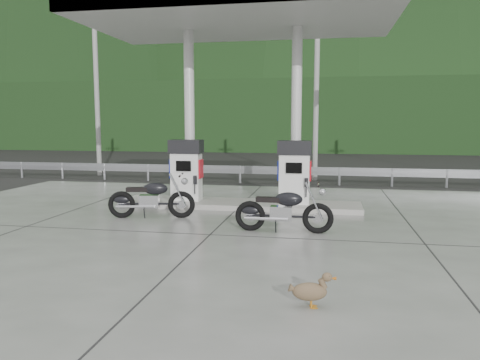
% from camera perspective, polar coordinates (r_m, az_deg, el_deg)
% --- Properties ---
extents(ground, '(160.00, 160.00, 0.00)m').
position_cam_1_polar(ground, '(11.33, -2.43, -5.60)').
color(ground, black).
rests_on(ground, ground).
extents(forecourt_apron, '(18.00, 14.00, 0.02)m').
position_cam_1_polar(forecourt_apron, '(11.33, -2.43, -5.55)').
color(forecourt_apron, slate).
rests_on(forecourt_apron, ground).
extents(pump_island, '(7.00, 1.40, 0.15)m').
position_cam_1_polar(pump_island, '(13.71, -0.09, -2.97)').
color(pump_island, gray).
rests_on(pump_island, forecourt_apron).
extents(gas_pump_left, '(0.95, 0.55, 1.80)m').
position_cam_1_polar(gas_pump_left, '(13.96, -6.56, 1.20)').
color(gas_pump_left, white).
rests_on(gas_pump_left, pump_island).
extents(gas_pump_right, '(0.95, 0.55, 1.80)m').
position_cam_1_polar(gas_pump_right, '(13.38, 6.66, 0.95)').
color(gas_pump_right, white).
rests_on(gas_pump_right, pump_island).
extents(canopy_column_left, '(0.30, 0.30, 5.00)m').
position_cam_1_polar(canopy_column_left, '(14.27, -6.17, 7.77)').
color(canopy_column_left, silver).
rests_on(canopy_column_left, pump_island).
extents(canopy_column_right, '(0.30, 0.30, 5.00)m').
position_cam_1_polar(canopy_column_right, '(13.70, 6.88, 7.79)').
color(canopy_column_right, silver).
rests_on(canopy_column_right, pump_island).
extents(canopy_roof, '(8.50, 5.00, 0.40)m').
position_cam_1_polar(canopy_roof, '(13.81, -0.09, 19.12)').
color(canopy_roof, silver).
rests_on(canopy_roof, canopy_column_left).
extents(guardrail, '(26.00, 0.16, 1.42)m').
position_cam_1_polar(guardrail, '(19.02, 2.97, 1.69)').
color(guardrail, gray).
rests_on(guardrail, ground).
extents(road, '(60.00, 7.00, 0.01)m').
position_cam_1_polar(road, '(22.55, 4.13, 0.72)').
color(road, black).
rests_on(road, ground).
extents(utility_pole_a, '(0.22, 0.22, 8.00)m').
position_cam_1_polar(utility_pole_a, '(22.88, -17.08, 10.55)').
color(utility_pole_a, gray).
rests_on(utility_pole_a, ground).
extents(utility_pole_b, '(0.22, 0.22, 8.00)m').
position_cam_1_polar(utility_pole_b, '(20.34, 9.31, 11.24)').
color(utility_pole_b, gray).
rests_on(utility_pole_b, ground).
extents(tree_band, '(80.00, 6.00, 6.00)m').
position_cam_1_polar(tree_band, '(40.85, 7.11, 7.72)').
color(tree_band, black).
rests_on(tree_band, ground).
extents(forested_hills, '(100.00, 40.00, 140.00)m').
position_cam_1_polar(forested_hills, '(70.86, 8.55, 4.96)').
color(forested_hills, black).
rests_on(forested_hills, ground).
extents(motorcycle_left, '(2.19, 1.05, 0.99)m').
position_cam_1_polar(motorcycle_left, '(12.31, -10.75, -2.26)').
color(motorcycle_left, black).
rests_on(motorcycle_left, forecourt_apron).
extents(motorcycle_right, '(2.07, 0.66, 0.98)m').
position_cam_1_polar(motorcycle_right, '(10.58, 5.35, -3.72)').
color(motorcycle_right, black).
rests_on(motorcycle_right, forecourt_apron).
extents(duck, '(0.59, 0.24, 0.41)m').
position_cam_1_polar(duck, '(6.49, 8.48, -13.36)').
color(duck, brown).
rests_on(duck, forecourt_apron).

